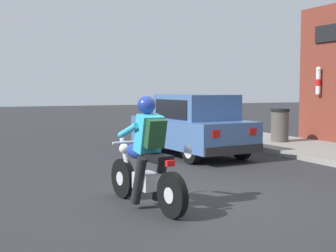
{
  "coord_description": "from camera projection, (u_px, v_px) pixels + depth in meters",
  "views": [
    {
      "loc": [
        -3.54,
        -6.2,
        1.73
      ],
      "look_at": [
        0.44,
        2.54,
        0.95
      ],
      "focal_mm": 50.0,
      "sensor_mm": 36.0,
      "label": 1
    }
  ],
  "objects": [
    {
      "name": "motorcycle_with_rider",
      "position": [
        146.0,
        161.0,
        6.74
      ],
      "size": [
        0.66,
        2.01,
        1.62
      ],
      "color": "black",
      "rests_on": "ground"
    },
    {
      "name": "car_hatchback",
      "position": [
        192.0,
        126.0,
        11.95
      ],
      "size": [
        1.94,
        3.9,
        1.57
      ],
      "color": "black",
      "rests_on": "ground"
    },
    {
      "name": "trash_bin",
      "position": [
        280.0,
        125.0,
        13.94
      ],
      "size": [
        0.56,
        0.56,
        0.98
      ],
      "color": "#514C47",
      "rests_on": "sidewalk_curb"
    },
    {
      "name": "ground_plane",
      "position": [
        210.0,
        200.0,
        7.23
      ],
      "size": [
        80.0,
        80.0,
        0.0
      ],
      "primitive_type": "plane",
      "color": "#2B2B2D"
    },
    {
      "name": "sidewalk_curb",
      "position": [
        330.0,
        152.0,
        12.13
      ],
      "size": [
        2.6,
        22.0,
        0.14
      ],
      "primitive_type": "cube",
      "color": "gray",
      "rests_on": "ground"
    }
  ]
}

